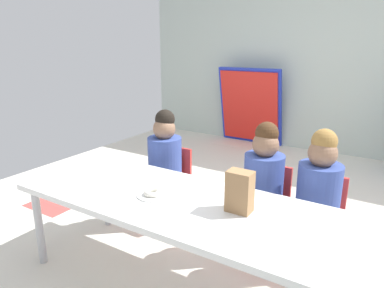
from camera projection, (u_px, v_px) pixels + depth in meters
name	position (u px, v px, depth m)	size (l,w,h in m)	color
ground_plane	(263.00, 237.00, 2.63)	(5.56, 5.02, 0.02)	silver
back_wall	(342.00, 51.00, 4.31)	(5.56, 0.10, 2.62)	#B2C1B7
craft_table	(183.00, 207.00, 1.95)	(2.00, 0.71, 0.56)	white
seated_child_near_camera	(166.00, 157.00, 2.70)	(0.32, 0.31, 0.92)	red
seated_child_middle_seat	(264.00, 177.00, 2.29)	(0.32, 0.32, 0.92)	red
seated_child_far_right	(319.00, 188.00, 2.11)	(0.33, 0.33, 0.92)	red
folded_activity_table	(250.00, 107.00, 4.93)	(0.90, 0.29, 1.09)	#1E33BF
paper_bag_brown	(240.00, 192.00, 1.78)	(0.13, 0.09, 0.22)	#9E754C
paper_plate_near_edge	(153.00, 195.00, 1.99)	(0.18, 0.18, 0.01)	white
donut_powdered_on_plate	(153.00, 192.00, 1.99)	(0.10, 0.10, 0.03)	white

